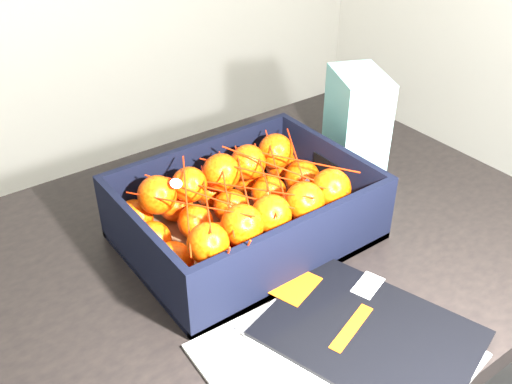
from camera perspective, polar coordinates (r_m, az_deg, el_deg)
table at (r=1.04m, az=-2.50°, el=-10.27°), size 1.20×0.81×0.75m
magazine_stack at (r=0.82m, az=8.86°, el=-15.26°), size 0.37×0.34×0.02m
produce_crate at (r=0.99m, az=-1.03°, el=-2.69°), size 0.40×0.30×0.12m
clementine_heap at (r=0.97m, az=-1.00°, el=-1.58°), size 0.38×0.28×0.12m
mesh_net at (r=0.93m, az=-1.16°, el=0.46°), size 0.33×0.27×0.09m
retail_carton at (r=1.17m, az=9.88°, el=6.75°), size 0.14×0.16×0.21m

